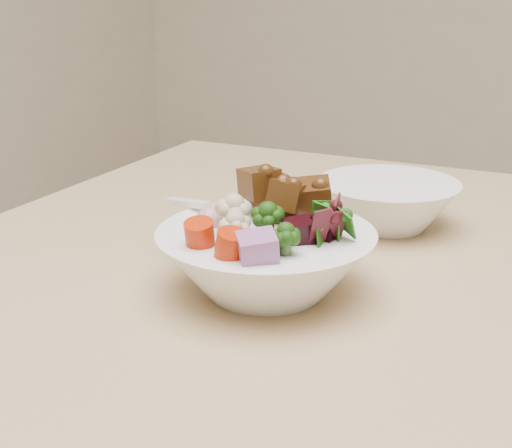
{
  "coord_description": "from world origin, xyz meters",
  "views": [
    {
      "loc": [
        0.13,
        -0.41,
        1.05
      ],
      "look_at": [
        -0.17,
        0.1,
        0.85
      ],
      "focal_mm": 50.0,
      "sensor_mm": 36.0,
      "label": 1
    }
  ],
  "objects": [
    {
      "name": "soup_spoon",
      "position": [
        -0.23,
        0.12,
        0.84
      ],
      "size": [
        0.1,
        0.05,
        0.02
      ],
      "rotation": [
        0.0,
        0.0,
        -0.34
      ],
      "color": "white",
      "rests_on": "food_bowl"
    },
    {
      "name": "food_bowl",
      "position": [
        -0.16,
        0.11,
        0.81
      ],
      "size": [
        0.2,
        0.2,
        0.11
      ],
      "color": "white",
      "rests_on": "dining_table"
    },
    {
      "name": "side_bowl",
      "position": [
        -0.13,
        0.33,
        0.81
      ],
      "size": [
        0.16,
        0.16,
        0.05
      ],
      "primitive_type": null,
      "color": "white",
      "rests_on": "dining_table"
    }
  ]
}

